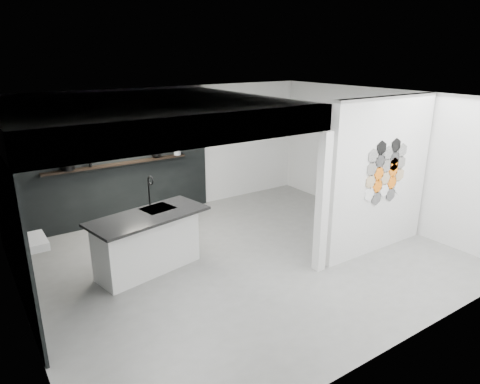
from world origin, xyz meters
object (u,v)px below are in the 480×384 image
at_px(partition_panel, 381,177).
at_px(stockpot, 67,165).
at_px(wall_basin, 31,243).
at_px(kitchen_island, 148,241).
at_px(glass_bowl, 177,152).
at_px(utensil_cup, 73,167).
at_px(kettle, 156,154).
at_px(glass_vase, 177,151).
at_px(bottle_dark, 90,163).

relative_size(partition_panel, stockpot, 12.11).
height_order(wall_basin, kitchen_island, kitchen_island).
xyz_separation_m(glass_bowl, utensil_cup, (-2.24, 0.00, -0.01)).
height_order(wall_basin, utensil_cup, utensil_cup).
height_order(stockpot, glass_bowl, stockpot).
distance_m(partition_panel, kettle, 4.65).
relative_size(glass_vase, utensil_cup, 1.75).
xyz_separation_m(stockpot, kettle, (1.83, 0.00, -0.01)).
distance_m(glass_bowl, bottle_dark, 1.91).
distance_m(kettle, bottle_dark, 1.40).
height_order(wall_basin, glass_bowl, glass_bowl).
bearing_deg(wall_basin, bottle_dark, 54.36).
bearing_deg(glass_bowl, utensil_cup, 180.00).
distance_m(stockpot, glass_bowl, 2.34).
relative_size(wall_basin, utensil_cup, 7.03).
height_order(stockpot, bottle_dark, stockpot).
distance_m(glass_vase, utensil_cup, 2.24).
xyz_separation_m(kitchen_island, glass_bowl, (1.71, 2.29, 0.85)).
xyz_separation_m(kitchen_island, stockpot, (-0.63, 2.29, 0.89)).
xyz_separation_m(wall_basin, bottle_dark, (1.48, 2.07, 0.55)).
bearing_deg(wall_basin, utensil_cup, 60.87).
bearing_deg(stockpot, kitchen_island, -74.62).
xyz_separation_m(kettle, bottle_dark, (-1.40, 0.00, -0.00)).
bearing_deg(glass_bowl, wall_basin, -148.65).
bearing_deg(bottle_dark, glass_bowl, 0.00).
bearing_deg(kitchen_island, stockpot, 94.05).
xyz_separation_m(kettle, glass_bowl, (0.51, 0.00, -0.03)).
bearing_deg(glass_vase, partition_panel, -61.77).
distance_m(wall_basin, utensil_cup, 2.42).
distance_m(wall_basin, stockpot, 2.38).
bearing_deg(glass_vase, bottle_dark, 180.00).
bearing_deg(glass_vase, kettle, 180.00).
bearing_deg(glass_vase, wall_basin, -148.65).
distance_m(stockpot, bottle_dark, 0.43).
relative_size(glass_bowl, glass_vase, 1.05).
bearing_deg(glass_bowl, kitchen_island, -126.72).
height_order(glass_vase, bottle_dark, bottle_dark).
height_order(stockpot, glass_vase, stockpot).
bearing_deg(utensil_cup, stockpot, 180.00).
xyz_separation_m(wall_basin, kettle, (2.88, 2.07, 0.55)).
distance_m(partition_panel, bottle_dark, 5.55).
height_order(stockpot, kettle, stockpot).
distance_m(partition_panel, utensil_cup, 5.79).
xyz_separation_m(kettle, utensil_cup, (-1.73, 0.00, -0.04)).
height_order(kitchen_island, kettle, kitchen_island).
height_order(partition_panel, stockpot, partition_panel).
bearing_deg(kitchen_island, bottle_dark, 83.64).
xyz_separation_m(partition_panel, glass_bowl, (-2.08, 3.87, -0.02)).
relative_size(partition_panel, kitchen_island, 1.37).
bearing_deg(kettle, kitchen_island, -99.45).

